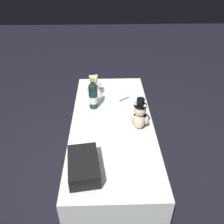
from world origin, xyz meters
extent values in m
plane|color=black|center=(0.00, 0.00, 0.00)|extent=(12.00, 12.00, 0.00)
cube|color=white|center=(0.00, 0.00, 0.36)|extent=(1.64, 0.71, 0.73)
ellipsoid|color=beige|center=(-0.09, -0.22, 0.80)|extent=(0.11, 0.10, 0.14)
cube|color=black|center=(-0.06, -0.23, 0.80)|extent=(0.08, 0.11, 0.10)
sphere|color=beige|center=(-0.09, -0.22, 0.91)|extent=(0.10, 0.10, 0.10)
sphere|color=beige|center=(-0.05, -0.24, 0.90)|extent=(0.04, 0.04, 0.04)
sphere|color=beige|center=(-0.10, -0.26, 0.95)|extent=(0.04, 0.04, 0.04)
sphere|color=beige|center=(-0.08, -0.19, 0.95)|extent=(0.04, 0.04, 0.04)
ellipsoid|color=beige|center=(-0.10, -0.28, 0.81)|extent=(0.03, 0.03, 0.07)
ellipsoid|color=beige|center=(-0.06, -0.17, 0.81)|extent=(0.03, 0.03, 0.07)
sphere|color=beige|center=(-0.05, -0.27, 0.75)|extent=(0.05, 0.05, 0.05)
sphere|color=beige|center=(-0.02, -0.21, 0.75)|extent=(0.05, 0.05, 0.05)
cylinder|color=black|center=(-0.09, -0.22, 0.96)|extent=(0.11, 0.11, 0.01)
cylinder|color=black|center=(-0.09, -0.22, 0.99)|extent=(0.06, 0.06, 0.06)
cone|color=white|center=(0.47, 0.17, 0.80)|extent=(0.19, 0.19, 0.14)
ellipsoid|color=white|center=(0.47, 0.17, 0.86)|extent=(0.09, 0.08, 0.06)
sphere|color=beige|center=(0.47, 0.17, 0.90)|extent=(0.08, 0.08, 0.08)
sphere|color=beige|center=(0.44, 0.16, 0.90)|extent=(0.04, 0.04, 0.04)
sphere|color=beige|center=(0.46, 0.20, 0.94)|extent=(0.03, 0.03, 0.03)
sphere|color=beige|center=(0.48, 0.14, 0.94)|extent=(0.03, 0.03, 0.03)
ellipsoid|color=beige|center=(0.44, 0.22, 0.85)|extent=(0.03, 0.03, 0.08)
ellipsoid|color=beige|center=(0.46, 0.12, 0.85)|extent=(0.03, 0.03, 0.08)
cone|color=white|center=(0.52, 0.18, 0.83)|extent=(0.18, 0.17, 0.17)
cylinder|color=#152E27|center=(0.23, 0.17, 0.83)|extent=(0.08, 0.08, 0.20)
sphere|color=#152E27|center=(0.23, 0.17, 0.94)|extent=(0.08, 0.08, 0.08)
cylinder|color=#152E27|center=(0.23, 0.17, 0.99)|extent=(0.03, 0.03, 0.08)
cylinder|color=gold|center=(0.23, 0.17, 1.02)|extent=(0.04, 0.04, 0.03)
cylinder|color=white|center=(0.23, 0.17, 0.82)|extent=(0.08, 0.08, 0.07)
cylinder|color=navy|center=(0.36, -0.13, 0.73)|extent=(0.08, 0.11, 0.01)
cone|color=silver|center=(0.32, -0.08, 0.73)|extent=(0.01, 0.01, 0.01)
cube|color=black|center=(-0.56, 0.21, 0.78)|extent=(0.35, 0.24, 0.11)
cube|color=#B7B7BF|center=(-0.57, 0.11, 0.78)|extent=(0.04, 0.01, 0.03)
camera|label=1|loc=(-1.65, 0.05, 1.98)|focal=37.76mm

